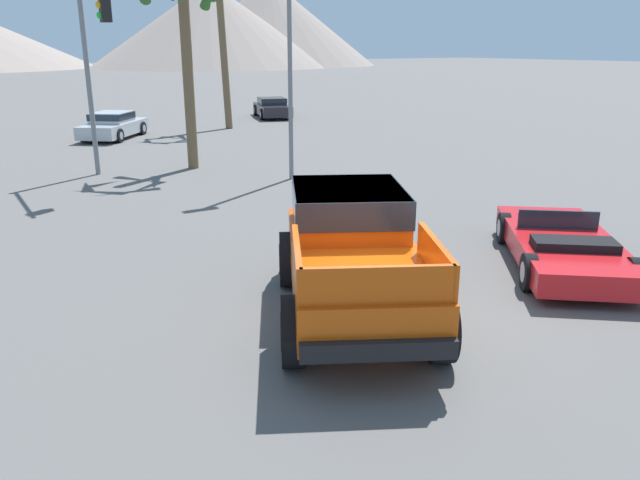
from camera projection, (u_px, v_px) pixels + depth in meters
name	position (u px, v px, depth m)	size (l,w,h in m)	color
ground_plane	(367.00, 313.00, 10.07)	(320.00, 320.00, 0.00)	#5B5956
orange_pickup_truck	(352.00, 246.00, 9.92)	(4.05, 5.33, 1.90)	#CC4C0C
red_convertible_car	(562.00, 246.00, 12.11)	(4.28, 4.66, 0.99)	red
parked_car_dark	(272.00, 107.00, 37.33)	(2.93, 4.49, 1.15)	#232328
parked_car_silver	(113.00, 125.00, 28.85)	(4.00, 4.38, 1.22)	#B7BABF
traffic_light_main	(94.00, 46.00, 18.68)	(0.38, 3.44, 5.94)	slate
street_lamp_post	(289.00, 14.00, 18.74)	(0.90, 0.24, 8.48)	slate
palm_tree_tall	(184.00, 13.00, 20.44)	(3.07, 2.88, 6.81)	brown
distant_mountain_range	(95.00, 25.00, 121.30)	(121.25, 77.41, 17.69)	gray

